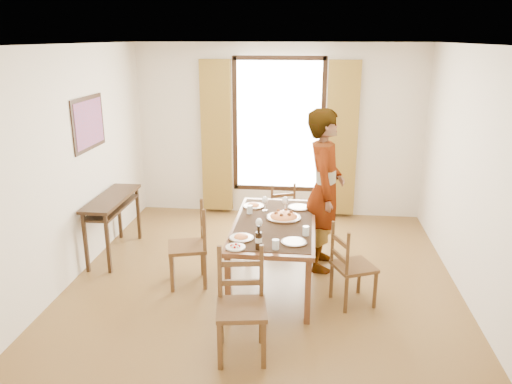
# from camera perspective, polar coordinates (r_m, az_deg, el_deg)

# --- Properties ---
(ground) EXTENTS (5.00, 5.00, 0.00)m
(ground) POSITION_cam_1_polar(r_m,az_deg,el_deg) (5.98, 0.79, -10.31)
(ground) COLOR #55371A
(ground) RESTS_ON ground
(room_shell) EXTENTS (4.60, 5.10, 2.74)m
(room_shell) POSITION_cam_1_polar(r_m,az_deg,el_deg) (5.57, 0.94, 4.53)
(room_shell) COLOR silver
(room_shell) RESTS_ON ground
(console_table) EXTENTS (0.38, 1.20, 0.80)m
(console_table) POSITION_cam_1_polar(r_m,az_deg,el_deg) (6.73, -16.13, -1.47)
(console_table) COLOR #332011
(console_table) RESTS_ON ground
(dining_table) EXTENTS (0.92, 1.79, 0.76)m
(dining_table) POSITION_cam_1_polar(r_m,az_deg,el_deg) (5.70, 2.11, -4.13)
(dining_table) COLOR brown
(dining_table) RESTS_ON ground
(chair_west) EXTENTS (0.53, 0.53, 0.97)m
(chair_west) POSITION_cam_1_polar(r_m,az_deg,el_deg) (5.84, -7.53, -6.28)
(chair_west) COLOR brown
(chair_west) RESTS_ON ground
(chair_north) EXTENTS (0.50, 0.50, 0.86)m
(chair_north) POSITION_cam_1_polar(r_m,az_deg,el_deg) (7.03, 2.69, -2.42)
(chair_north) COLOR brown
(chair_north) RESTS_ON ground
(chair_south) EXTENTS (0.51, 0.51, 1.00)m
(chair_south) POSITION_cam_1_polar(r_m,az_deg,el_deg) (4.56, -1.69, -13.10)
(chair_south) COLOR brown
(chair_south) RESTS_ON ground
(chair_east) EXTENTS (0.53, 0.53, 0.90)m
(chair_east) POSITION_cam_1_polar(r_m,az_deg,el_deg) (5.47, 10.82, -8.48)
(chair_east) COLOR brown
(chair_east) RESTS_ON ground
(man) EXTENTS (0.79, 0.58, 1.99)m
(man) POSITION_cam_1_polar(r_m,az_deg,el_deg) (6.09, 7.83, 0.17)
(man) COLOR #93979B
(man) RESTS_ON ground
(plate_sw) EXTENTS (0.27, 0.27, 0.05)m
(plate_sw) POSITION_cam_1_polar(r_m,az_deg,el_deg) (5.22, -1.72, -5.10)
(plate_sw) COLOR silver
(plate_sw) RESTS_ON dining_table
(plate_se) EXTENTS (0.27, 0.27, 0.05)m
(plate_se) POSITION_cam_1_polar(r_m,az_deg,el_deg) (5.14, 4.39, -5.54)
(plate_se) COLOR silver
(plate_se) RESTS_ON dining_table
(plate_nw) EXTENTS (0.27, 0.27, 0.05)m
(plate_nw) POSITION_cam_1_polar(r_m,az_deg,el_deg) (6.18, -0.31, -1.46)
(plate_nw) COLOR silver
(plate_nw) RESTS_ON dining_table
(plate_ne) EXTENTS (0.27, 0.27, 0.05)m
(plate_ne) POSITION_cam_1_polar(r_m,az_deg,el_deg) (6.16, 4.95, -1.61)
(plate_ne) COLOR silver
(plate_ne) RESTS_ON dining_table
(pasta_platter) EXTENTS (0.40, 0.40, 0.10)m
(pasta_platter) POSITION_cam_1_polar(r_m,az_deg,el_deg) (5.78, 3.18, -2.60)
(pasta_platter) COLOR orange
(pasta_platter) RESTS_ON dining_table
(caprese_plate) EXTENTS (0.20, 0.20, 0.04)m
(caprese_plate) POSITION_cam_1_polar(r_m,az_deg,el_deg) (5.01, -2.37, -6.20)
(caprese_plate) COLOR silver
(caprese_plate) RESTS_ON dining_table
(wine_glass_a) EXTENTS (0.08, 0.08, 0.18)m
(wine_glass_a) POSITION_cam_1_polar(r_m,az_deg,el_deg) (5.31, 0.35, -3.93)
(wine_glass_a) COLOR white
(wine_glass_a) RESTS_ON dining_table
(wine_glass_b) EXTENTS (0.08, 0.08, 0.18)m
(wine_glass_b) POSITION_cam_1_polar(r_m,az_deg,el_deg) (6.02, 3.35, -1.36)
(wine_glass_b) COLOR white
(wine_glass_b) RESTS_ON dining_table
(wine_glass_c) EXTENTS (0.08, 0.08, 0.18)m
(wine_glass_c) POSITION_cam_1_polar(r_m,az_deg,el_deg) (6.03, 1.03, -1.32)
(wine_glass_c) COLOR white
(wine_glass_c) RESTS_ON dining_table
(tumbler_a) EXTENTS (0.07, 0.07, 0.10)m
(tumbler_a) POSITION_cam_1_polar(r_m,az_deg,el_deg) (5.33, 5.72, -4.44)
(tumbler_a) COLOR silver
(tumbler_a) RESTS_ON dining_table
(tumbler_b) EXTENTS (0.07, 0.07, 0.10)m
(tumbler_b) POSITION_cam_1_polar(r_m,az_deg,el_deg) (5.94, -0.73, -2.01)
(tumbler_b) COLOR silver
(tumbler_b) RESTS_ON dining_table
(tumbler_c) EXTENTS (0.07, 0.07, 0.10)m
(tumbler_c) POSITION_cam_1_polar(r_m,az_deg,el_deg) (4.97, 2.25, -6.00)
(tumbler_c) COLOR silver
(tumbler_c) RESTS_ON dining_table
(wine_bottle) EXTENTS (0.07, 0.07, 0.25)m
(wine_bottle) POSITION_cam_1_polar(r_m,az_deg,el_deg) (4.94, 0.30, -5.22)
(wine_bottle) COLOR black
(wine_bottle) RESTS_ON dining_table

